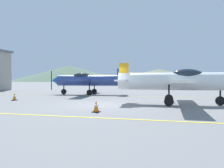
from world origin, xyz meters
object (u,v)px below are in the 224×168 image
airplane_mid (87,80)px  traffic_cone_side (14,97)px  airplane_near (177,81)px  traffic_cone_front (96,106)px

airplane_mid → traffic_cone_side: 8.39m
airplane_near → traffic_cone_side: airplane_near is taller
traffic_cone_front → traffic_cone_side: (-8.13, 4.40, 0.00)m
airplane_near → airplane_mid: bearing=140.5°
traffic_cone_side → traffic_cone_front: bearing=-28.4°
airplane_near → airplane_mid: 11.73m
traffic_cone_front → traffic_cone_side: 9.24m
airplane_near → airplane_mid: size_ratio=0.99×
traffic_cone_front → traffic_cone_side: size_ratio=1.00×
traffic_cone_front → traffic_cone_side: same height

